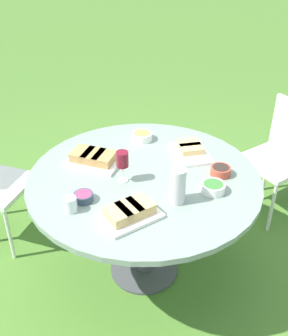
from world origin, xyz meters
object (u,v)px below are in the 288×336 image
chair_far_back (283,151)px  wine_glass (122,160)px  water_pitcher (177,186)px  dining_table (144,189)px

chair_far_back → wine_glass: 1.46m
water_pitcher → wine_glass: bearing=-73.4°
wine_glass → chair_far_back: bearing=172.8°
chair_far_back → wine_glass: size_ratio=4.60×
chair_far_back → wine_glass: (1.40, -0.18, 0.39)m
wine_glass → water_pitcher: bearing=106.6°
chair_far_back → water_pitcher: (1.30, 0.17, 0.35)m
dining_table → wine_glass: size_ratio=7.16×
water_pitcher → wine_glass: water_pitcher is taller
chair_far_back → wine_glass: bearing=-7.2°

